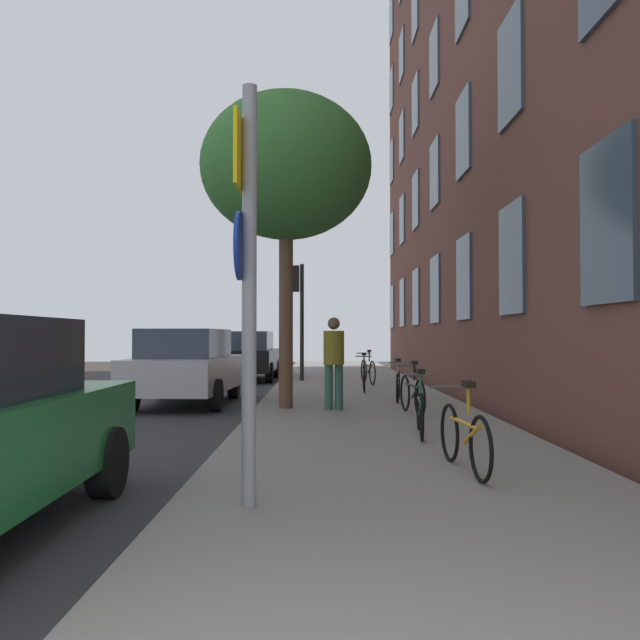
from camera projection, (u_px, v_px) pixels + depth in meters
The scene contains 16 objects.
ground_plane at pixel (216, 394), 16.57m from camera, with size 41.80×41.80×0.00m, color #332D28.
road_asphalt at pixel (134, 394), 16.57m from camera, with size 7.00×38.00×0.01m, color #2D2D30.
sidewalk at pixel (354, 392), 16.57m from camera, with size 4.20×38.00×0.12m, color gray.
building_facade at pixel (458, 54), 16.27m from camera, with size 0.56×27.00×17.01m.
sign_post at pixel (247, 266), 5.30m from camera, with size 0.16×0.60×3.42m.
traffic_light at pixel (299, 301), 20.00m from camera, with size 0.43×0.24×3.57m.
tree_near at pixel (286, 168), 12.48m from camera, with size 3.27×3.27×6.00m.
bicycle_0 at pixel (465, 436), 6.57m from camera, with size 0.42×1.66×0.92m.
bicycle_1 at pixel (420, 409), 8.97m from camera, with size 0.42×1.62×0.92m.
bicycle_2 at pixel (413, 393), 11.37m from camera, with size 0.42×1.68×0.94m.
bicycle_3 at pixel (398, 384), 13.77m from camera, with size 0.42×1.55×0.89m.
bicycle_4 at pixel (364, 376), 16.17m from camera, with size 0.42×1.74×0.95m.
bicycle_5 at pixel (368, 370), 18.57m from camera, with size 0.45×1.71×0.97m.
pedestrian_0 at pixel (334, 357), 12.07m from camera, with size 0.51×0.51×1.71m.
car_1 at pixel (187, 366), 13.99m from camera, with size 2.01×4.20×1.62m.
car_2 at pixel (249, 355), 21.74m from camera, with size 1.80×4.23×1.62m.
Camera 1 is at (0.25, -1.61, 1.49)m, focal length 36.65 mm.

